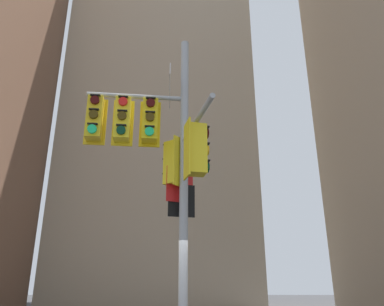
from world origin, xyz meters
name	(u,v)px	position (x,y,z in m)	size (l,w,h in m)	color
building_mid_block	(164,120)	(-2.47, 26.32, 17.30)	(15.62, 15.62, 34.60)	tan
signal_pole_assembly	(158,149)	(-0.58, -0.20, 4.43)	(2.84, 2.97, 7.35)	#9EA0A3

